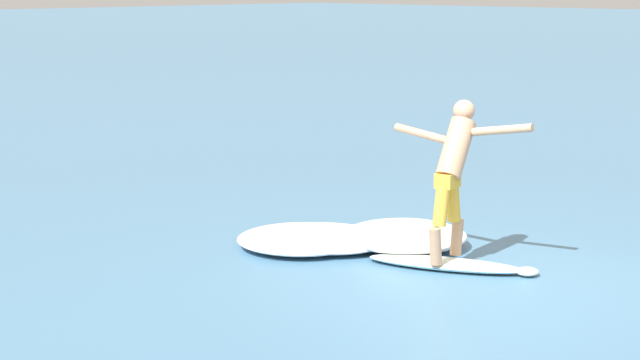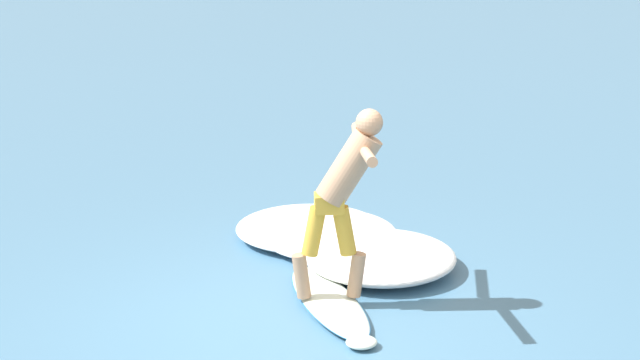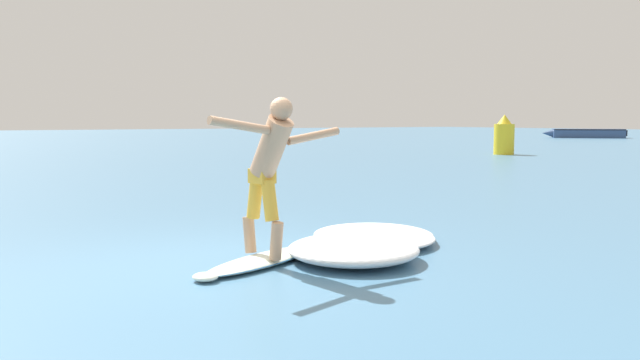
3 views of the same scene
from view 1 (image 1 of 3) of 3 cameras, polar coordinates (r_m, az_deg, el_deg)
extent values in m
plane|color=teal|center=(11.45, 7.97, -5.36)|extent=(200.00, 200.00, 0.00)
ellipsoid|color=white|center=(11.92, 6.72, -4.46)|extent=(1.14, 1.81, 0.10)
ellipsoid|color=white|center=(11.74, 10.99, -4.81)|extent=(0.34, 0.33, 0.08)
ellipsoid|color=#2870B2|center=(11.92, 6.72, -4.46)|extent=(1.16, 1.83, 0.04)
cone|color=black|center=(12.13, 3.39, -4.68)|extent=(0.07, 0.07, 0.14)
cone|color=black|center=(11.97, 3.76, -4.89)|extent=(0.07, 0.07, 0.14)
cone|color=black|center=(12.22, 4.13, -4.57)|extent=(0.07, 0.07, 0.14)
cylinder|color=tan|center=(12.07, 7.30, -3.04)|extent=(0.20, 0.16, 0.42)
cylinder|color=gold|center=(11.88, 7.10, -1.15)|extent=(0.25, 0.18, 0.46)
cylinder|color=tan|center=(11.64, 6.17, -3.52)|extent=(0.20, 0.16, 0.42)
cylinder|color=gold|center=(11.64, 6.48, -1.38)|extent=(0.25, 0.18, 0.46)
cube|color=gold|center=(11.71, 6.82, -0.01)|extent=(0.29, 0.24, 0.16)
cylinder|color=tan|center=(11.81, 7.25, 1.66)|extent=(0.62, 0.37, 0.71)
sphere|color=tan|center=(11.90, 7.68, 3.69)|extent=(0.24, 0.24, 0.24)
cylinder|color=tan|center=(12.13, 5.47, 2.46)|extent=(0.20, 0.71, 0.21)
cylinder|color=tan|center=(11.67, 9.70, 2.65)|extent=(0.20, 0.71, 0.20)
ellipsoid|color=white|center=(12.85, 0.28, -3.11)|extent=(1.51, 1.68, 0.17)
ellipsoid|color=white|center=(12.79, -0.97, -3.15)|extent=(2.18, 2.17, 0.18)
ellipsoid|color=white|center=(12.78, 4.53, -2.98)|extent=(1.97, 1.97, 0.28)
camera|label=2|loc=(10.30, 56.37, 10.48)|focal=60.00mm
camera|label=3|loc=(15.80, 29.90, 3.64)|focal=35.00mm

